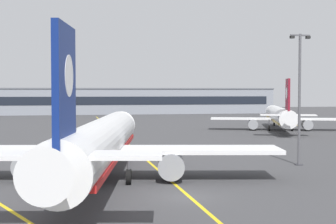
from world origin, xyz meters
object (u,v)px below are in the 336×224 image
at_px(safety_cone_by_nose_gear, 93,154).
at_px(airliner_background, 280,116).
at_px(airliner_foreground, 101,143).
at_px(apron_lamp_post, 299,97).

bearing_deg(safety_cone_by_nose_gear, airliner_background, 40.48).
relative_size(airliner_foreground, airliner_background, 1.18).
distance_m(airliner_background, apron_lamp_post, 48.30).
relative_size(apron_lamp_post, safety_cone_by_nose_gear, 25.43).
bearing_deg(airliner_background, airliner_foreground, -127.83).
bearing_deg(apron_lamp_post, safety_cone_by_nose_gear, 151.57).
bearing_deg(airliner_foreground, safety_cone_by_nose_gear, 90.12).
bearing_deg(airliner_foreground, apron_lamp_post, 13.86).
distance_m(airliner_background, safety_cone_by_nose_gear, 51.23).
height_order(apron_lamp_post, safety_cone_by_nose_gear, apron_lamp_post).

